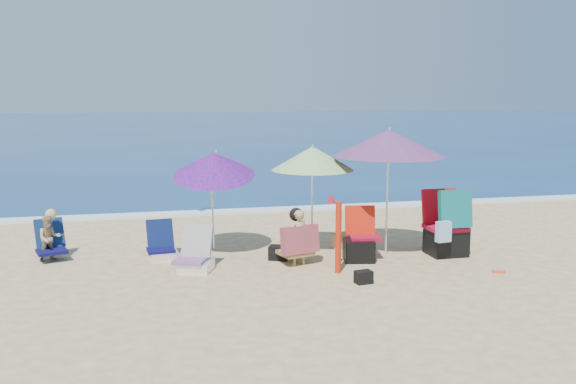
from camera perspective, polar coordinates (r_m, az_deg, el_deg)
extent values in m
plane|color=#D8BC84|center=(9.01, 3.28, -7.85)|extent=(120.00, 120.00, 0.00)
cube|color=navy|center=(53.40, -10.11, 6.17)|extent=(120.00, 80.00, 0.12)
cube|color=white|center=(13.84, -2.50, -1.72)|extent=(120.00, 0.50, 0.04)
cylinder|color=silver|center=(10.08, 9.33, -0.47)|extent=(0.05, 0.05, 1.94)
cone|color=#CC1B4D|center=(10.00, 9.50, 4.59)|extent=(2.41, 2.41, 0.44)
cylinder|color=white|center=(10.01, 9.55, 5.70)|extent=(0.04, 0.04, 0.12)
cylinder|color=white|center=(10.14, 2.28, -1.06)|extent=(0.04, 0.04, 1.67)
cone|color=#55AA1A|center=(9.97, 2.34, 3.21)|extent=(1.72, 1.72, 0.40)
cylinder|color=white|center=(9.88, 2.35, 4.18)|extent=(0.03, 0.03, 0.11)
cylinder|color=white|center=(10.14, -7.14, -1.44)|extent=(0.10, 0.41, 1.52)
cone|color=#9F1671|center=(9.92, -7.03, 2.65)|extent=(1.59, 1.63, 0.71)
cylinder|color=white|center=(9.96, -6.80, 3.68)|extent=(0.03, 0.05, 0.11)
cylinder|color=red|center=(9.02, 4.77, -4.29)|extent=(0.10, 0.10, 1.08)
cone|color=red|center=(8.93, 4.09, -0.59)|extent=(0.15, 0.15, 0.14)
cube|color=#0C0B42|center=(10.00, -11.90, -5.40)|extent=(0.47, 0.42, 0.05)
cube|color=#0C1744|center=(10.16, -11.98, -3.84)|extent=(0.45, 0.30, 0.45)
cube|color=white|center=(10.02, -11.64, -5.86)|extent=(0.49, 0.44, 0.14)
cube|color=#D84C5C|center=(9.27, -9.20, -6.40)|extent=(0.58, 0.55, 0.06)
cube|color=#ED7C53|center=(9.43, -8.56, -4.55)|extent=(0.53, 0.42, 0.49)
cube|color=white|center=(9.31, -8.69, -6.91)|extent=(0.60, 0.57, 0.15)
cube|color=maroon|center=(9.85, 7.25, -4.24)|extent=(0.56, 0.52, 0.05)
cube|color=red|center=(9.94, 6.81, -2.66)|extent=(0.50, 0.22, 0.49)
cube|color=black|center=(9.78, 6.69, -5.47)|extent=(0.54, 0.50, 0.35)
cube|color=#B30C2A|center=(10.35, 14.66, -3.27)|extent=(0.62, 0.56, 0.07)
cube|color=red|center=(10.51, 14.09, -1.35)|extent=(0.62, 0.18, 0.61)
cube|color=black|center=(10.40, 14.68, -4.57)|extent=(0.60, 0.53, 0.44)
cube|color=#097C71|center=(10.07, 15.49, -1.55)|extent=(0.55, 0.20, 0.62)
cube|color=#90B8E6|center=(9.89, 14.45, -3.65)|extent=(0.26, 0.15, 0.33)
imported|color=tan|center=(9.41, 0.96, -4.33)|extent=(0.37, 0.29, 0.88)
cube|color=#3E0D60|center=(9.56, 0.69, -5.74)|extent=(0.59, 0.55, 0.06)
cube|color=#551076|center=(9.41, 1.13, -4.52)|extent=(0.64, 0.38, 0.45)
sphere|color=black|center=(9.46, 0.77, -2.14)|extent=(0.22, 0.22, 0.22)
imported|color=tan|center=(10.41, -21.60, -4.08)|extent=(0.43, 0.37, 0.73)
cube|color=#0C0B3F|center=(10.41, -21.38, -5.23)|extent=(0.54, 0.51, 0.05)
cube|color=#0D224D|center=(10.62, -21.57, -3.63)|extent=(0.50, 0.38, 0.47)
sphere|color=tan|center=(10.47, -21.46, -1.97)|extent=(0.18, 0.18, 0.18)
cube|color=black|center=(9.80, -0.89, -5.75)|extent=(0.37, 0.33, 0.23)
cube|color=tan|center=(10.56, 5.01, -4.59)|extent=(0.35, 0.29, 0.26)
cube|color=black|center=(8.67, 7.14, -7.97)|extent=(0.26, 0.20, 0.18)
cube|color=#FF461A|center=(9.65, 19.27, -7.13)|extent=(0.21, 0.14, 0.03)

